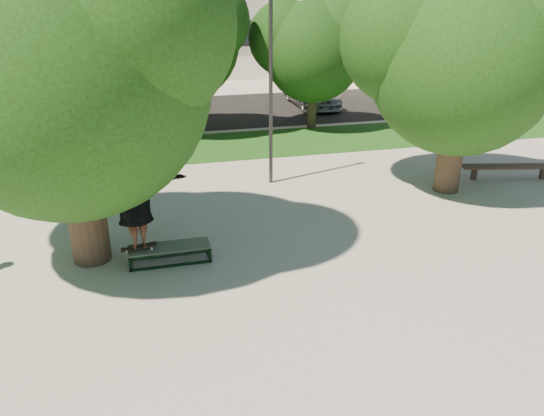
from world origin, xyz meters
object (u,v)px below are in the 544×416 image
object	(u,v)px
bench	(510,167)
car_grey	(155,100)
grind_box	(170,254)
tree_left	(59,59)
car_silver_a	(124,106)
tree_right	(459,51)
car_dark	(89,107)
lamppost	(271,82)
car_silver_b	(312,92)

from	to	relation	value
bench	car_grey	size ratio (longest dim) A/B	0.67
grind_box	bench	distance (m)	11.39
tree_left	car_silver_a	world-z (taller)	tree_left
tree_right	car_silver_a	distance (m)	15.62
grind_box	car_dark	world-z (taller)	car_dark
tree_right	lamppost	distance (m)	5.36
car_grey	lamppost	bearing A→B (deg)	-82.28
tree_right	car_silver_a	xyz separation A→B (m)	(-9.42, 11.98, -3.43)
tree_right	car_dark	xyz separation A→B (m)	(-10.92, 11.58, -3.35)
car_silver_a	lamppost	bearing A→B (deg)	-73.49
car_silver_a	car_grey	size ratio (longest dim) A/B	0.85
bench	car_grey	xyz separation A→B (m)	(-10.50, 12.79, 0.24)
tree_left	grind_box	xyz separation A→B (m)	(1.79, -0.63, -4.23)
grind_box	car_silver_a	xyz separation A→B (m)	(-1.00, 14.60, 0.47)
tree_right	car_grey	distance (m)	15.70
lamppost	car_silver_b	xyz separation A→B (m)	(5.00, 11.06, -2.43)
bench	car_silver_b	size ratio (longest dim) A/B	0.61
tree_right	bench	xyz separation A→B (m)	(2.58, 0.32, -3.70)
bench	car_dark	bearing A→B (deg)	153.39
car_silver_a	car_silver_b	size ratio (longest dim) A/B	0.78
tree_right	bench	world-z (taller)	tree_right
lamppost	car_grey	world-z (taller)	lamppost
car_silver_b	tree_left	bearing A→B (deg)	-123.30
lamppost	car_dark	bearing A→B (deg)	121.84
car_silver_a	car_dark	world-z (taller)	car_dark
tree_right	grind_box	distance (m)	9.64
car_dark	tree_right	bearing A→B (deg)	-38.33
car_grey	car_dark	bearing A→B (deg)	-160.22
bench	tree_left	bearing A→B (deg)	-156.55
tree_left	bench	distance (m)	13.61
car_dark	car_grey	world-z (taller)	car_dark
car_dark	lamppost	bearing A→B (deg)	-49.81
tree_right	car_grey	xyz separation A→B (m)	(-7.92, 13.11, -3.46)
lamppost	car_dark	xyz separation A→B (m)	(-6.00, 9.66, -2.41)
tree_left	car_grey	size ratio (longest dim) A/B	1.56
tree_right	grind_box	xyz separation A→B (m)	(-8.42, -2.62, -3.90)
tree_left	car_silver_b	size ratio (longest dim) A/B	1.42
tree_left	bench	bearing A→B (deg)	10.24
tree_left	car_dark	size ratio (longest dim) A/B	1.58
lamppost	bench	world-z (taller)	lamppost
car_silver_a	car_grey	distance (m)	1.88
tree_left	car_grey	xyz separation A→B (m)	(2.29, 15.10, -3.79)
lamppost	grind_box	world-z (taller)	lamppost
lamppost	car_silver_b	distance (m)	12.38
lamppost	car_silver_a	size ratio (longest dim) A/B	1.58
car_silver_a	grind_box	bearing A→B (deg)	-93.67
bench	car_dark	xyz separation A→B (m)	(-13.50, 11.26, 0.35)
tree_right	car_grey	size ratio (longest dim) A/B	1.43
tree_left	tree_right	xyz separation A→B (m)	(10.21, 1.99, -0.33)
tree_right	car_dark	distance (m)	16.26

